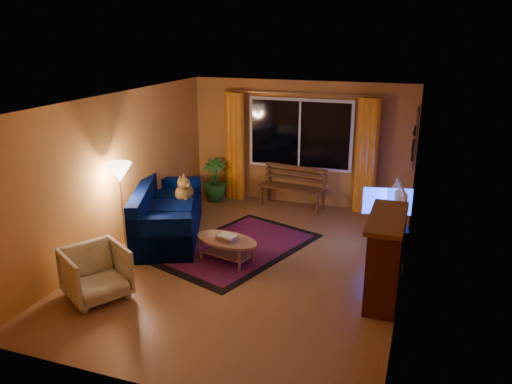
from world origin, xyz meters
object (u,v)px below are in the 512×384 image
(sofa, at_px, (168,211))
(tv_console, at_px, (391,233))
(floor_lamp, at_px, (122,209))
(coffee_table, at_px, (227,250))
(bench, at_px, (292,197))
(armchair, at_px, (96,271))

(sofa, height_order, tv_console, sofa)
(floor_lamp, height_order, coffee_table, floor_lamp)
(bench, height_order, floor_lamp, floor_lamp)
(floor_lamp, relative_size, coffee_table, 1.42)
(sofa, xyz_separation_m, armchair, (0.11, -2.20, -0.08))
(armchair, xyz_separation_m, floor_lamp, (-0.44, 1.33, 0.36))
(sofa, distance_m, tv_console, 3.77)
(armchair, xyz_separation_m, coffee_table, (1.22, 1.57, -0.20))
(bench, relative_size, sofa, 0.59)
(bench, distance_m, sofa, 2.70)
(sofa, bearing_deg, floor_lamp, -132.27)
(sofa, distance_m, coffee_table, 1.50)
(bench, bearing_deg, sofa, -117.35)
(sofa, xyz_separation_m, coffee_table, (1.34, -0.62, -0.27))
(bench, xyz_separation_m, floor_lamp, (-1.94, -3.01, 0.54))
(sofa, xyz_separation_m, tv_console, (3.68, 0.78, -0.21))
(sofa, bearing_deg, coffee_table, -46.77)
(bench, distance_m, tv_console, 2.47)
(floor_lamp, bearing_deg, bench, 57.20)
(armchair, bearing_deg, floor_lamp, 50.09)
(floor_lamp, bearing_deg, tv_console, 22.32)
(coffee_table, bearing_deg, sofa, 155.07)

